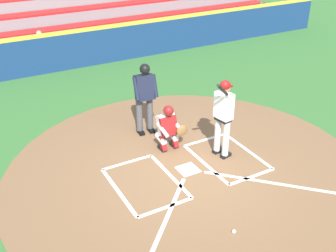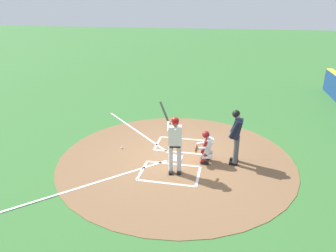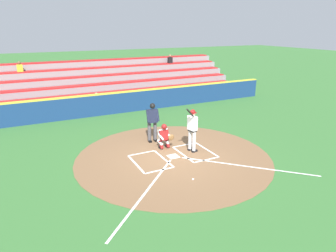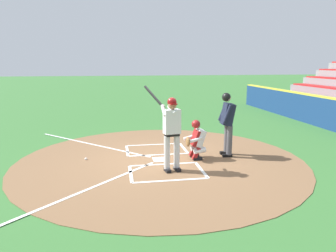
% 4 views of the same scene
% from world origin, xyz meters
% --- Properties ---
extents(ground_plane, '(120.00, 120.00, 0.00)m').
position_xyz_m(ground_plane, '(0.00, 0.00, 0.00)').
color(ground_plane, '#387033').
extents(dirt_circle, '(8.00, 8.00, 0.01)m').
position_xyz_m(dirt_circle, '(0.00, 0.00, 0.01)').
color(dirt_circle, brown).
rests_on(dirt_circle, ground).
extents(home_plate_and_chalk, '(7.93, 4.91, 0.01)m').
position_xyz_m(home_plate_and_chalk, '(0.00, 0.88, 0.01)').
color(home_plate_and_chalk, white).
rests_on(home_plate_and_chalk, dirt_circle).
extents(batter, '(0.86, 0.85, 2.13)m').
position_xyz_m(batter, '(-0.97, -0.13, 1.10)').
color(batter, silver).
rests_on(batter, ground).
extents(catcher, '(0.60, 0.60, 1.13)m').
position_xyz_m(catcher, '(-0.07, -1.01, 0.59)').
color(catcher, black).
rests_on(catcher, ground).
extents(plate_umpire, '(0.60, 0.44, 1.86)m').
position_xyz_m(plate_umpire, '(0.06, -1.96, 1.08)').
color(plate_umpire, '#4C4C51').
rests_on(plate_umpire, ground).
extents(baseball, '(0.07, 0.07, 0.07)m').
position_xyz_m(baseball, '(0.32, 2.09, 0.04)').
color(baseball, white).
rests_on(baseball, ground).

